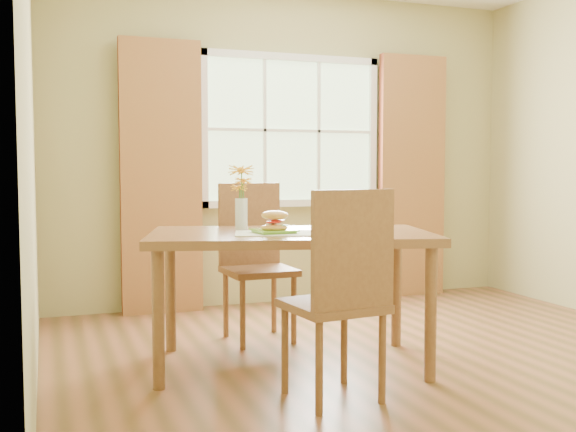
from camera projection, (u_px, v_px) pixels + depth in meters
The scene contains 12 objects.
room at pixel (397, 139), 4.12m from camera, with size 4.24×3.84×2.74m.
window at pixel (291, 131), 5.86m from camera, with size 1.62×0.06×1.32m.
curtain_left at pixel (161, 177), 5.41m from camera, with size 0.65×0.08×2.20m, color maroon.
curtain_right at pixel (412, 176), 6.20m from camera, with size 0.65×0.08×2.20m, color maroon.
dining_table at pixel (290, 246), 3.97m from camera, with size 1.82×1.31×0.80m.
chair_near at pixel (342, 287), 3.31m from camera, with size 0.50×0.50×1.07m.
chair_far at pixel (254, 253), 4.64m from camera, with size 0.47×0.47×1.07m.
placemat at pixel (275, 233), 3.85m from camera, with size 0.45×0.33×0.01m, color beige.
plate at pixel (274, 232), 3.85m from camera, with size 0.22×0.22×0.01m, color #71BA2E.
croissant_sandwich at pixel (275, 221), 3.82m from camera, with size 0.19×0.17×0.12m.
water_glass at pixel (333, 223), 3.87m from camera, with size 0.09×0.09×0.13m.
flower_vase at pixel (241, 191), 4.11m from camera, with size 0.16×0.16×0.39m.
Camera 1 is at (-2.04, -3.66, 1.17)m, focal length 42.00 mm.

